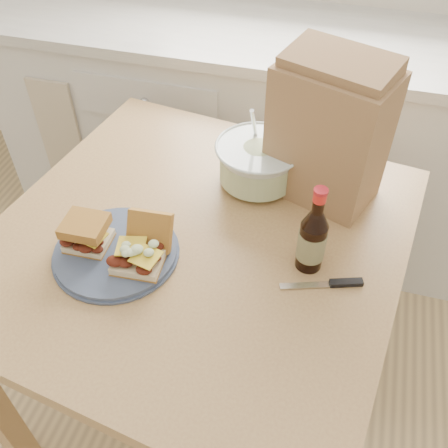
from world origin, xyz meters
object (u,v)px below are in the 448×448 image
(dining_table, at_px, (198,267))
(coleslaw_bowl, at_px, (258,164))
(plate, at_px, (116,252))
(paper_bag, at_px, (328,136))
(beer_bottle, at_px, (312,239))

(dining_table, height_order, coleslaw_bowl, coleslaw_bowl)
(dining_table, height_order, plate, plate)
(plate, distance_m, coleslaw_bowl, 0.44)
(plate, relative_size, paper_bag, 0.82)
(dining_table, height_order, beer_bottle, beer_bottle)
(coleslaw_bowl, relative_size, paper_bag, 0.66)
(coleslaw_bowl, height_order, paper_bag, paper_bag)
(dining_table, distance_m, paper_bag, 0.47)
(plate, height_order, coleslaw_bowl, coleslaw_bowl)
(plate, height_order, beer_bottle, beer_bottle)
(dining_table, distance_m, beer_bottle, 0.35)
(plate, bearing_deg, beer_bottle, 11.83)
(dining_table, xyz_separation_m, beer_bottle, (0.28, -0.02, 0.21))
(beer_bottle, bearing_deg, coleslaw_bowl, 113.77)
(dining_table, relative_size, coleslaw_bowl, 4.82)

